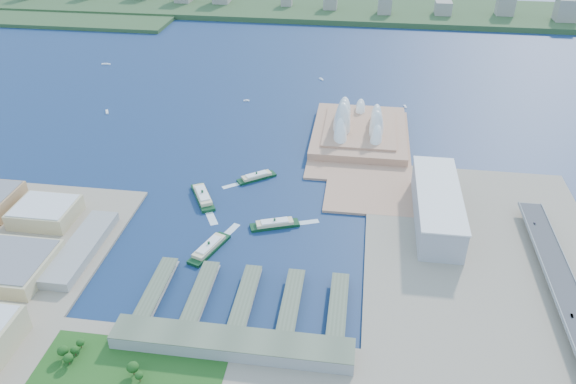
# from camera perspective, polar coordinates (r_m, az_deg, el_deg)

# --- Properties ---
(ground) EXTENTS (3000.00, 3000.00, 0.00)m
(ground) POSITION_cam_1_polar(r_m,az_deg,el_deg) (582.49, -4.14, -5.92)
(ground) COLOR #0D1D40
(ground) RESTS_ON ground
(east_land) EXTENTS (240.00, 500.00, 3.00)m
(east_land) POSITION_cam_1_polar(r_m,az_deg,el_deg) (550.14, 20.44, -10.76)
(east_land) COLOR gray
(east_land) RESTS_ON ground
(peninsula) EXTENTS (135.00, 220.00, 3.00)m
(peninsula) POSITION_cam_1_polar(r_m,az_deg,el_deg) (792.38, 7.36, 5.01)
(peninsula) COLOR tan
(peninsula) RESTS_ON ground
(far_shore) EXTENTS (2200.00, 260.00, 12.00)m
(far_shore) POSITION_cam_1_polar(r_m,az_deg,el_deg) (1474.65, 3.91, 18.08)
(far_shore) COLOR #2D4926
(far_shore) RESTS_ON ground
(opera_house) EXTENTS (134.00, 180.00, 58.00)m
(opera_house) POSITION_cam_1_polar(r_m,az_deg,el_deg) (797.43, 7.37, 7.62)
(opera_house) COLOR white
(opera_house) RESTS_ON peninsula
(toaster_building) EXTENTS (45.00, 155.00, 35.00)m
(toaster_building) POSITION_cam_1_polar(r_m,az_deg,el_deg) (632.46, 14.89, -1.38)
(toaster_building) COLOR #929298
(toaster_building) RESTS_ON east_land
(expressway) EXTENTS (26.00, 340.00, 11.85)m
(expressway) POSITION_cam_1_polar(r_m,az_deg,el_deg) (556.12, 26.87, -11.00)
(expressway) COLOR gray
(expressway) RESTS_ON east_land
(ferry_wharves) EXTENTS (184.00, 90.00, 9.30)m
(ferry_wharves) POSITION_cam_1_polar(r_m,az_deg,el_deg) (521.13, -4.31, -10.66)
(ferry_wharves) COLOR #4F5944
(ferry_wharves) RESTS_ON ground
(terminal_building) EXTENTS (200.00, 28.00, 12.00)m
(terminal_building) POSITION_cam_1_polar(r_m,az_deg,el_deg) (476.58, -5.73, -15.10)
(terminal_building) COLOR gray
(terminal_building) RESTS_ON south_land
(ferry_a) EXTENTS (42.90, 61.51, 11.62)m
(ferry_a) POSITION_cam_1_polar(r_m,az_deg,el_deg) (666.03, -8.68, -0.27)
(ferry_a) COLOR #0D3417
(ferry_a) RESTS_ON ground
(ferry_b) EXTENTS (47.64, 39.93, 9.43)m
(ferry_b) POSITION_cam_1_polar(r_m,az_deg,el_deg) (699.95, -3.21, 1.68)
(ferry_b) COLOR #0D3417
(ferry_b) RESTS_ON ground
(ferry_c) EXTENTS (33.79, 59.56, 10.97)m
(ferry_c) POSITION_cam_1_polar(r_m,az_deg,el_deg) (582.94, -8.03, -5.48)
(ferry_c) COLOR #0D3417
(ferry_c) RESTS_ON ground
(ferry_d) EXTENTS (55.15, 31.60, 10.16)m
(ferry_d) POSITION_cam_1_polar(r_m,az_deg,el_deg) (612.29, -1.36, -3.12)
(ferry_d) COLOR #0D3417
(ferry_d) RESTS_ON ground
(boat_a) EXTENTS (9.84, 15.08, 2.88)m
(boat_a) POSITION_cam_1_polar(r_m,az_deg,el_deg) (926.12, -17.92, 7.78)
(boat_a) COLOR white
(boat_a) RESTS_ON ground
(boat_b) EXTENTS (9.63, 4.38, 2.51)m
(boat_b) POSITION_cam_1_polar(r_m,az_deg,el_deg) (926.38, -4.25, 9.26)
(boat_b) COLOR white
(boat_b) RESTS_ON ground
(boat_c) EXTENTS (4.77, 10.74, 2.34)m
(boat_c) POSITION_cam_1_polar(r_m,az_deg,el_deg) (920.81, 11.81, 8.52)
(boat_c) COLOR white
(boat_c) RESTS_ON ground
(boat_d) EXTENTS (16.65, 5.33, 2.76)m
(boat_d) POSITION_cam_1_polar(r_m,az_deg,el_deg) (1143.62, -18.01, 12.28)
(boat_d) COLOR white
(boat_d) RESTS_ON ground
(boat_e) EXTENTS (9.30, 11.04, 2.71)m
(boat_e) POSITION_cam_1_polar(r_m,az_deg,el_deg) (1016.37, 3.41, 11.39)
(boat_e) COLOR white
(boat_e) RESTS_ON ground
(car_b) EXTENTS (1.53, 4.39, 1.45)m
(car_b) POSITION_cam_1_polar(r_m,az_deg,el_deg) (544.06, 26.90, -11.13)
(car_b) COLOR slate
(car_b) RESTS_ON expressway
(car_c) EXTENTS (1.78, 4.38, 1.27)m
(car_c) POSITION_cam_1_polar(r_m,az_deg,el_deg) (648.04, 23.77, -2.90)
(car_c) COLOR slate
(car_c) RESTS_ON expressway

